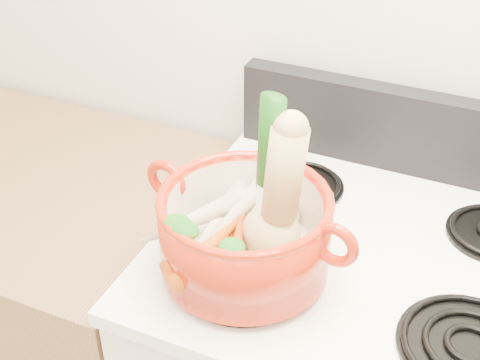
% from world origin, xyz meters
% --- Properties ---
extents(wall_back, '(3.50, 0.02, 2.60)m').
position_xyz_m(wall_back, '(0.00, 1.75, 1.30)').
color(wall_back, silver).
rests_on(wall_back, floor).
extents(cooktop, '(0.78, 0.67, 0.03)m').
position_xyz_m(cooktop, '(0.00, 1.40, 0.93)').
color(cooktop, white).
rests_on(cooktop, stove_body).
extents(control_backsplash, '(0.76, 0.05, 0.18)m').
position_xyz_m(control_backsplash, '(0.00, 1.70, 1.04)').
color(control_backsplash, black).
rests_on(control_backsplash, cooktop).
extents(burner_front_left, '(0.22, 0.22, 0.02)m').
position_xyz_m(burner_front_left, '(-0.19, 1.24, 0.96)').
color(burner_front_left, black).
rests_on(burner_front_left, cooktop).
extents(burner_front_right, '(0.22, 0.22, 0.02)m').
position_xyz_m(burner_front_right, '(0.19, 1.24, 0.96)').
color(burner_front_right, black).
rests_on(burner_front_right, cooktop).
extents(burner_back_left, '(0.17, 0.17, 0.02)m').
position_xyz_m(burner_back_left, '(-0.19, 1.54, 0.96)').
color(burner_back_left, black).
rests_on(burner_back_left, cooktop).
extents(dutch_oven, '(0.33, 0.33, 0.14)m').
position_xyz_m(dutch_oven, '(-0.19, 1.26, 1.04)').
color(dutch_oven, '#AA200A').
rests_on(dutch_oven, burner_front_left).
extents(pot_handle_left, '(0.08, 0.03, 0.08)m').
position_xyz_m(pot_handle_left, '(-0.35, 1.28, 1.09)').
color(pot_handle_left, '#AA200A').
rests_on(pot_handle_left, dutch_oven).
extents(pot_handle_right, '(0.08, 0.03, 0.08)m').
position_xyz_m(pot_handle_right, '(-0.03, 1.23, 1.09)').
color(pot_handle_right, '#AA200A').
rests_on(pot_handle_right, dutch_oven).
extents(squash, '(0.14, 0.13, 0.26)m').
position_xyz_m(squash, '(-0.15, 1.27, 1.12)').
color(squash, '#DCB770').
rests_on(squash, dutch_oven).
extents(leek, '(0.07, 0.07, 0.30)m').
position_xyz_m(leek, '(-0.16, 1.28, 1.15)').
color(leek, silver).
rests_on(leek, dutch_oven).
extents(ginger, '(0.10, 0.08, 0.05)m').
position_xyz_m(ginger, '(-0.19, 1.34, 1.02)').
color(ginger, tan).
rests_on(ginger, dutch_oven).
extents(parsnip_0, '(0.11, 0.24, 0.07)m').
position_xyz_m(parsnip_0, '(-0.25, 1.27, 1.02)').
color(parsnip_0, beige).
rests_on(parsnip_0, dutch_oven).
extents(parsnip_1, '(0.06, 0.21, 0.06)m').
position_xyz_m(parsnip_1, '(-0.26, 1.27, 1.03)').
color(parsnip_1, beige).
rests_on(parsnip_1, dutch_oven).
extents(parsnip_2, '(0.05, 0.18, 0.05)m').
position_xyz_m(parsnip_2, '(-0.21, 1.32, 1.03)').
color(parsnip_2, beige).
rests_on(parsnip_2, dutch_oven).
extents(parsnip_3, '(0.15, 0.17, 0.06)m').
position_xyz_m(parsnip_3, '(-0.29, 1.25, 1.04)').
color(parsnip_3, beige).
rests_on(parsnip_3, dutch_oven).
extents(parsnip_4, '(0.18, 0.22, 0.07)m').
position_xyz_m(parsnip_4, '(-0.25, 1.31, 1.05)').
color(parsnip_4, beige).
rests_on(parsnip_4, dutch_oven).
extents(parsnip_5, '(0.08, 0.21, 0.06)m').
position_xyz_m(parsnip_5, '(-0.23, 1.29, 1.05)').
color(parsnip_5, beige).
rests_on(parsnip_5, dutch_oven).
extents(carrot_0, '(0.10, 0.17, 0.05)m').
position_xyz_m(carrot_0, '(-0.22, 1.19, 1.02)').
color(carrot_0, '#D44A0A').
rests_on(carrot_0, dutch_oven).
extents(carrot_1, '(0.11, 0.17, 0.05)m').
position_xyz_m(carrot_1, '(-0.24, 1.21, 1.02)').
color(carrot_1, '#C45A09').
rests_on(carrot_1, dutch_oven).
extents(carrot_2, '(0.11, 0.17, 0.05)m').
position_xyz_m(carrot_2, '(-0.20, 1.20, 1.03)').
color(carrot_2, '#D54D0A').
rests_on(carrot_2, dutch_oven).
extents(carrot_3, '(0.07, 0.16, 0.05)m').
position_xyz_m(carrot_3, '(-0.23, 1.22, 1.03)').
color(carrot_3, '#CD5D0A').
rests_on(carrot_3, dutch_oven).
extents(carrot_4, '(0.08, 0.15, 0.04)m').
position_xyz_m(carrot_4, '(-0.19, 1.22, 1.04)').
color(carrot_4, '#BC3409').
rests_on(carrot_4, dutch_oven).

